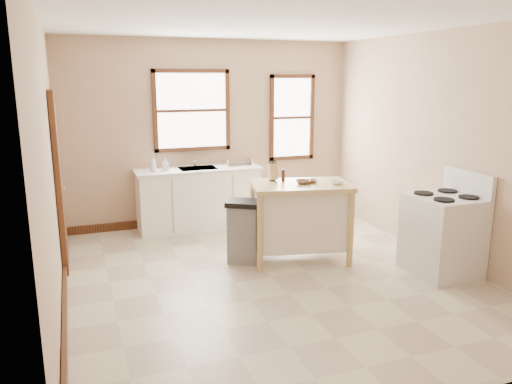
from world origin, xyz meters
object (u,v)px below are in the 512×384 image
Objects in this scene: soap_bottle_a at (153,164)px; kitchen_island at (300,222)px; dish_rack at (237,162)px; gas_stove at (443,224)px; bowl_c at (337,182)px; knife_block at (272,173)px; bowl_a at (303,182)px; bowl_b at (312,181)px; pepper_grinder at (283,175)px; trash_bin at (244,231)px; soap_bottle_b at (166,164)px.

kitchen_island is at bearing -67.96° from soap_bottle_a.
dish_rack is 3.21m from gas_stove.
kitchen_island is 0.67m from bowl_c.
bowl_c is (0.65, -0.47, -0.07)m from knife_block.
soap_bottle_a is 1.91m from knife_block.
gas_stove reaches higher than bowl_a.
pepper_grinder is at bearing 145.60° from bowl_b.
bowl_a is at bearing -47.36° from knife_block.
trash_bin is at bearing -81.19° from soap_bottle_a.
trash_bin is at bearing 150.73° from gas_stove.
bowl_a is 1.69m from gas_stove.
gas_stove is at bearing -66.29° from dish_rack.
pepper_grinder is 0.36m from bowl_b.
gas_stove is (1.20, -0.98, -0.40)m from bowl_b.
dish_rack is at bearing 119.68° from gas_stove.
bowl_c reaches higher than trash_bin.
kitchen_island is at bearing -47.11° from knife_block.
bowl_a is (0.02, -0.02, 0.51)m from kitchen_island.
bowl_b is (1.48, -1.74, -0.02)m from soap_bottle_b.
pepper_grinder reaches higher than kitchen_island.
bowl_b reaches higher than kitchen_island.
knife_block is at bearing 48.02° from trash_bin.
soap_bottle_a reaches higher than trash_bin.
gas_stove is at bearing -35.65° from bowl_a.
bowl_c is at bearing -64.34° from soap_bottle_a.
bowl_a is at bearing -67.98° from soap_bottle_a.
bowl_c is (1.73, -1.93, -0.01)m from soap_bottle_b.
bowl_b is 1.04m from trash_bin.
soap_bottle_a is at bearing 177.19° from dish_rack.
soap_bottle_a is at bearing 135.08° from bowl_c.
soap_bottle_a reaches higher than dish_rack.
bowl_c is at bearing -12.58° from kitchen_island.
soap_bottle_b is 1.11m from dish_rack.
kitchen_island is 0.62m from pepper_grinder.
gas_stove is at bearing -41.10° from soap_bottle_b.
dish_rack is (1.11, 0.05, -0.04)m from soap_bottle_b.
soap_bottle_b is (0.19, 0.02, -0.03)m from soap_bottle_a.
pepper_grinder reaches higher than bowl_b.
kitchen_island is 1.00× the size of gas_stove.
dish_rack is 2.05× the size of knife_block.
soap_bottle_b is 0.44× the size of dish_rack.
kitchen_island is 0.51m from bowl_a.
bowl_a is at bearing -168.58° from bowl_b.
pepper_grinder is (1.18, -1.54, 0.04)m from soap_bottle_b.
dish_rack reaches higher than bowl_a.
dish_rack is at bearing 110.26° from kitchen_island.
trash_bin is (-0.83, 0.16, -0.60)m from bowl_b.
dish_rack is 1.59m from pepper_grinder.
pepper_grinder is 1.00× the size of bowl_b.
pepper_grinder is 1.96m from gas_stove.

